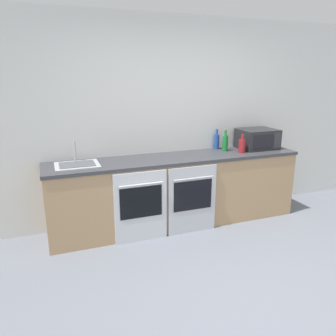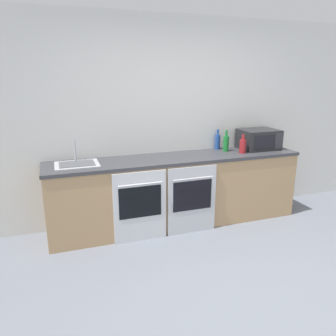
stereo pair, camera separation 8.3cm
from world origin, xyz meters
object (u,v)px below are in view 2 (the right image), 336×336
(oven_right, at_px, (192,200))
(bottle_red, at_px, (243,146))
(microwave, at_px, (259,139))
(bottle_green, at_px, (226,143))
(bottle_blue, at_px, (218,141))
(oven_left, at_px, (140,206))
(sink, at_px, (77,164))

(oven_right, height_order, bottle_red, bottle_red)
(microwave, relative_size, bottle_green, 1.78)
(oven_right, xyz_separation_m, bottle_blue, (0.61, 0.55, 0.58))
(oven_right, bearing_deg, bottle_blue, 42.20)
(oven_left, xyz_separation_m, bottle_red, (1.45, 0.23, 0.56))
(oven_left, distance_m, bottle_blue, 1.48)
(microwave, bearing_deg, bottle_green, 177.46)
(bottle_green, relative_size, sink, 0.58)
(oven_left, distance_m, oven_right, 0.65)
(bottle_red, distance_m, bottle_green, 0.23)
(oven_right, bearing_deg, bottle_green, 31.47)
(oven_right, relative_size, bottle_red, 3.46)
(oven_right, xyz_separation_m, bottle_green, (0.65, 0.40, 0.58))
(oven_left, distance_m, bottle_green, 1.48)
(oven_left, bearing_deg, bottle_blue, 23.69)
(oven_left, height_order, oven_right, same)
(sink, bearing_deg, bottle_blue, 7.02)
(microwave, xyz_separation_m, bottle_red, (-0.34, -0.15, -0.04))
(bottle_red, bearing_deg, microwave, 23.84)
(sink, bearing_deg, microwave, 1.47)
(sink, bearing_deg, oven_right, -13.75)
(oven_left, bearing_deg, sink, 153.91)
(microwave, bearing_deg, bottle_red, -156.16)
(oven_right, distance_m, bottle_red, 1.01)
(bottle_red, xyz_separation_m, bottle_blue, (-0.20, 0.32, 0.01))
(microwave, bearing_deg, oven_right, -161.74)
(oven_right, relative_size, bottle_green, 2.98)
(bottle_red, height_order, sink, sink)
(bottle_green, bearing_deg, oven_right, -148.53)
(bottle_blue, bearing_deg, sink, -172.98)
(oven_left, height_order, microwave, microwave)
(bottle_red, height_order, bottle_blue, bottle_blue)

